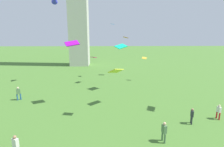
# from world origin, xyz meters

# --- Properties ---
(person_0) EXTENTS (0.35, 0.47, 1.58)m
(person_0) POSITION_xyz_m (7.94, 10.69, 0.90)
(person_0) COLOR #2D3338
(person_0) RESTS_ON ground_plane
(person_2) EXTENTS (0.35, 0.53, 1.73)m
(person_2) POSITION_xyz_m (4.33, 7.84, 0.98)
(person_2) COLOR #51754C
(person_2) RESTS_ON ground_plane
(person_3) EXTENTS (0.32, 0.48, 1.56)m
(person_3) POSITION_xyz_m (11.10, 11.56, 0.88)
(person_3) COLOR red
(person_3) RESTS_ON ground_plane
(person_4) EXTENTS (0.50, 0.42, 1.66)m
(person_4) POSITION_xyz_m (-6.59, 6.39, 0.94)
(person_4) COLOR #2D3338
(person_4) RESTS_ON ground_plane
(person_5) EXTENTS (0.53, 0.47, 1.77)m
(person_5) POSITION_xyz_m (-11.76, 17.49, 1.00)
(person_5) COLOR #235693
(person_5) RESTS_ON ground_plane
(kite_flying_0) EXTENTS (0.80, 0.96, 0.15)m
(kite_flying_0) POSITION_xyz_m (0.87, 29.71, 10.28)
(kite_flying_0) COLOR #0D84EA
(kite_flying_1) EXTENTS (0.97, 0.75, 0.42)m
(kite_flying_1) POSITION_xyz_m (6.58, 26.86, 4.21)
(kite_flying_1) COLOR yellow
(kite_flying_3) EXTENTS (1.39, 1.83, 1.39)m
(kite_flying_3) POSITION_xyz_m (-8.68, 26.14, 13.92)
(kite_flying_3) COLOR #3432DF
(kite_flying_4) EXTENTS (1.09, 0.84, 0.41)m
(kite_flying_4) POSITION_xyz_m (3.58, 31.05, 7.77)
(kite_flying_4) COLOR #B56205
(kite_flying_5) EXTENTS (2.04, 1.89, 0.74)m
(kite_flying_5) POSITION_xyz_m (1.88, 21.59, 6.69)
(kite_flying_5) COLOR #0DCF96
(kite_flying_7) EXTENTS (1.85, 1.51, 0.72)m
(kite_flying_7) POSITION_xyz_m (-4.24, 16.19, 7.42)
(kite_flying_7) COLOR #9F0CBA
(kite_flying_9) EXTENTS (1.16, 1.34, 0.31)m
(kite_flying_9) POSITION_xyz_m (-2.48, 25.55, 4.54)
(kite_flying_9) COLOR #B70C57
(kite_flying_10) EXTENTS (1.96, 1.90, 0.90)m
(kite_flying_10) POSITION_xyz_m (0.87, 15.86, 4.18)
(kite_flying_10) COLOR #CBD332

